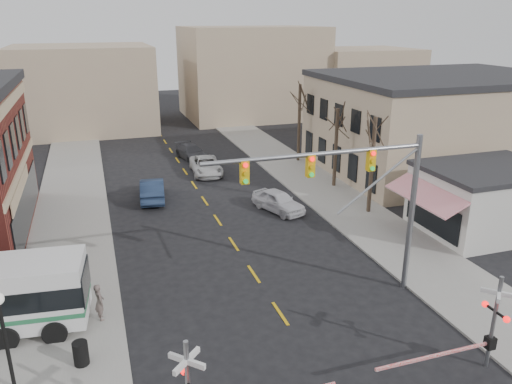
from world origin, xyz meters
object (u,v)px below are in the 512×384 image
Objects in this scene: car_a at (278,201)px; car_b at (152,189)px; street_lamp at (2,321)px; pedestrian_near at (99,302)px; traffic_signal_mast at (362,187)px; car_d at (191,152)px; pedestrian_far at (36,268)px; trash_bin at (81,353)px; car_c at (206,166)px; rr_crossing_east at (484,326)px.

car_a is 9.74m from car_b.
pedestrian_near is (3.21, 3.65, -1.99)m from street_lamp.
traffic_signal_mast is 28.33m from car_d.
car_d is 24.87m from pedestrian_far.
traffic_signal_mast is at bearing -113.27° from car_a.
trash_bin is (-12.83, -1.31, -5.15)m from traffic_signal_mast.
car_d is 2.95× the size of pedestrian_far.
car_a is 0.83× the size of car_c.
street_lamp is 2.26× the size of pedestrian_near.
pedestrian_far is at bearing 179.96° from car_a.
trash_bin is 19.26m from car_b.
traffic_signal_mast is at bearing -62.40° from pedestrian_far.
car_c is at bearing 62.28° from street_lamp.
trash_bin is 0.61× the size of pedestrian_far.
pedestrian_near is at bearing -96.21° from pedestrian_far.
pedestrian_near is 1.09× the size of pedestrian_far.
pedestrian_far reaches higher than trash_bin.
pedestrian_far is at bearing 106.04° from trash_bin.
traffic_signal_mast is 1.88× the size of rr_crossing_east.
pedestrian_near is (-12.00, 1.71, -4.77)m from traffic_signal_mast.
rr_crossing_east is at bearing -77.15° from car_c.
pedestrian_far is (-12.38, -21.57, 0.24)m from car_d.
car_c is at bearing 95.95° from traffic_signal_mast.
car_d is at bearing 80.54° from car_a.
rr_crossing_east reaches higher than car_b.
pedestrian_near is (-13.99, 8.05, -0.97)m from rr_crossing_east.
street_lamp is at bearing -124.48° from car_d.
pedestrian_near reaches higher than car_a.
traffic_signal_mast is 23.22m from car_c.
car_d is 2.72× the size of pedestrian_near.
pedestrian_far is (-12.64, -16.37, 0.19)m from car_c.
car_b is at bearing 112.36° from rr_crossing_east.
traffic_signal_mast is at bearing 5.84° from trash_bin.
street_lamp is at bearing -131.59° from pedestrian_far.
street_lamp reaches higher than pedestrian_near.
traffic_signal_mast reaches higher than trash_bin.
rr_crossing_east reaches higher than car_c.
traffic_signal_mast is 2.39× the size of car_a.
car_c reaches higher than trash_bin.
pedestrian_near reaches higher than car_c.
pedestrian_far is (-7.28, -11.07, 0.11)m from car_b.
car_d is (-2.61, 27.75, -5.07)m from traffic_signal_mast.
street_lamp reaches higher than car_a.
car_c is (-2.88, 10.49, -0.02)m from car_a.
street_lamp is 32.33m from car_d.
car_d is (12.60, 29.69, -2.30)m from street_lamp.
traffic_signal_mast is at bearing 7.27° from street_lamp.
street_lamp is 5.26m from pedestrian_near.
pedestrian_far reaches higher than car_c.
street_lamp is (-17.21, 4.39, 1.02)m from rr_crossing_east.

